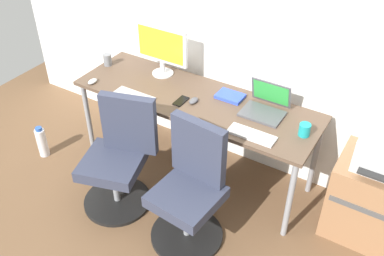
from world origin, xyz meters
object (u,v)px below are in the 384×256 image
at_px(open_laptop, 266,105).
at_px(water_bottle_on_floor, 42,142).
at_px(desktop_monitor, 162,47).
at_px(office_chair_left, 119,159).
at_px(office_chair_right, 191,190).
at_px(coffee_mug, 305,130).
at_px(side_cabinet, 371,199).

bearing_deg(open_laptop, water_bottle_on_floor, -159.88).
bearing_deg(desktop_monitor, water_bottle_on_floor, -139.46).
relative_size(office_chair_left, office_chair_right, 1.00).
bearing_deg(water_bottle_on_floor, office_chair_left, -3.19).
distance_m(office_chair_right, open_laptop, 0.84).
xyz_separation_m(office_chair_left, water_bottle_on_floor, (-0.97, 0.05, -0.28)).
distance_m(office_chair_left, coffee_mug, 1.39).
xyz_separation_m(office_chair_right, side_cabinet, (1.11, 0.69, -0.10)).
height_order(office_chair_left, coffee_mug, office_chair_left).
bearing_deg(side_cabinet, office_chair_right, -148.06).
bearing_deg(coffee_mug, desktop_monitor, 171.84).
distance_m(office_chair_left, water_bottle_on_floor, 1.01).
bearing_deg(side_cabinet, open_laptop, 178.00).
bearing_deg(coffee_mug, office_chair_right, -133.52).
relative_size(office_chair_left, open_laptop, 3.03).
bearing_deg(side_cabinet, desktop_monitor, 177.19).
bearing_deg(open_laptop, office_chair_left, -139.78).
xyz_separation_m(office_chair_right, open_laptop, (0.21, 0.72, 0.38)).
bearing_deg(office_chair_left, open_laptop, 40.22).
bearing_deg(office_chair_right, open_laptop, 73.42).
bearing_deg(coffee_mug, side_cabinet, 10.18).
bearing_deg(coffee_mug, water_bottle_on_floor, -166.05).
relative_size(office_chair_left, water_bottle_on_floor, 3.03).
height_order(office_chair_right, desktop_monitor, desktop_monitor).
bearing_deg(open_laptop, desktop_monitor, 176.44).
bearing_deg(office_chair_right, office_chair_left, -179.78).
xyz_separation_m(water_bottle_on_floor, desktop_monitor, (0.85, 0.73, 0.86)).
bearing_deg(office_chair_left, water_bottle_on_floor, 176.81).
height_order(office_chair_left, water_bottle_on_floor, office_chair_left).
bearing_deg(side_cabinet, office_chair_left, -158.39).
distance_m(water_bottle_on_floor, open_laptop, 2.06).
relative_size(side_cabinet, desktop_monitor, 1.33).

